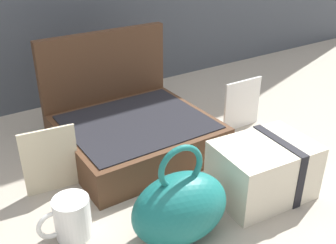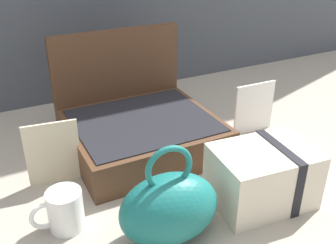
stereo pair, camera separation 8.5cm
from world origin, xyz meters
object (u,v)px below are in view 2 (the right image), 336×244
(open_suitcase, at_px, (138,124))
(coffee_mug, at_px, (64,210))
(teal_pouch_handbag, at_px, (169,208))
(info_card_left, at_px, (254,108))
(poster_card_right, at_px, (53,153))
(cream_toiletry_bag, at_px, (264,176))

(open_suitcase, relative_size, coffee_mug, 3.54)
(teal_pouch_handbag, distance_m, info_card_left, 0.49)
(teal_pouch_handbag, xyz_separation_m, info_card_left, (0.41, 0.27, 0.00))
(info_card_left, height_order, poster_card_right, poster_card_right)
(open_suitcase, xyz_separation_m, cream_toiletry_bag, (0.14, -0.34, -0.00))
(open_suitcase, bearing_deg, teal_pouch_handbag, -103.90)
(coffee_mug, height_order, info_card_left, info_card_left)
(teal_pouch_handbag, bearing_deg, poster_card_right, 118.30)
(teal_pouch_handbag, relative_size, info_card_left, 1.40)
(teal_pouch_handbag, distance_m, coffee_mug, 0.21)
(poster_card_right, bearing_deg, open_suitcase, 23.64)
(teal_pouch_handbag, bearing_deg, coffee_mug, 145.26)
(cream_toiletry_bag, height_order, coffee_mug, cream_toiletry_bag)
(teal_pouch_handbag, relative_size, cream_toiletry_bag, 0.93)
(teal_pouch_handbag, xyz_separation_m, coffee_mug, (-0.17, 0.12, -0.03))
(teal_pouch_handbag, height_order, coffee_mug, teal_pouch_handbag)
(cream_toiletry_bag, height_order, poster_card_right, poster_card_right)
(open_suitcase, xyz_separation_m, coffee_mug, (-0.26, -0.23, -0.02))
(cream_toiletry_bag, relative_size, poster_card_right, 1.43)
(coffee_mug, distance_m, info_card_left, 0.60)
(coffee_mug, distance_m, poster_card_right, 0.17)
(poster_card_right, bearing_deg, cream_toiletry_bag, -27.84)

